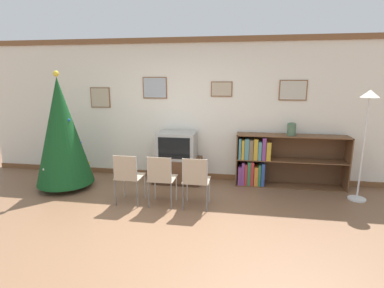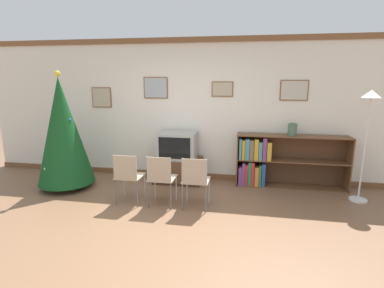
{
  "view_description": "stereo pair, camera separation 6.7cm",
  "coord_description": "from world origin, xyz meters",
  "px_view_note": "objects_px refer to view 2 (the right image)",
  "views": [
    {
      "loc": [
        1.0,
        -3.38,
        1.98
      ],
      "look_at": [
        0.24,
        1.27,
        0.92
      ],
      "focal_mm": 28.0,
      "sensor_mm": 36.0,
      "label": 1
    },
    {
      "loc": [
        1.07,
        -3.37,
        1.98
      ],
      "look_at": [
        0.24,
        1.27,
        0.92
      ],
      "focal_mm": 28.0,
      "sensor_mm": 36.0,
      "label": 2
    }
  ],
  "objects_px": {
    "television": "(177,145)",
    "standing_lamp": "(369,117)",
    "folding_chair_left": "(128,175)",
    "folding_chair_center": "(161,177)",
    "bookshelf": "(270,161)",
    "vase": "(292,129)",
    "folding_chair_right": "(195,179)",
    "tv_console": "(178,170)",
    "christmas_tree": "(63,131)"
  },
  "relations": [
    {
      "from": "standing_lamp",
      "to": "folding_chair_right",
      "type": "bearing_deg",
      "value": -163.16
    },
    {
      "from": "christmas_tree",
      "to": "folding_chair_right",
      "type": "height_order",
      "value": "christmas_tree"
    },
    {
      "from": "folding_chair_right",
      "to": "vase",
      "type": "bearing_deg",
      "value": 38.86
    },
    {
      "from": "tv_console",
      "to": "folding_chair_right",
      "type": "height_order",
      "value": "folding_chair_right"
    },
    {
      "from": "christmas_tree",
      "to": "television",
      "type": "bearing_deg",
      "value": 18.17
    },
    {
      "from": "folding_chair_center",
      "to": "bookshelf",
      "type": "distance_m",
      "value": 2.13
    },
    {
      "from": "christmas_tree",
      "to": "tv_console",
      "type": "height_order",
      "value": "christmas_tree"
    },
    {
      "from": "bookshelf",
      "to": "vase",
      "type": "relative_size",
      "value": 8.73
    },
    {
      "from": "folding_chair_center",
      "to": "folding_chair_right",
      "type": "distance_m",
      "value": 0.54
    },
    {
      "from": "television",
      "to": "folding_chair_center",
      "type": "xyz_separation_m",
      "value": [
        0.0,
        -1.15,
        -0.25
      ]
    },
    {
      "from": "tv_console",
      "to": "bookshelf",
      "type": "relative_size",
      "value": 0.47
    },
    {
      "from": "television",
      "to": "standing_lamp",
      "type": "distance_m",
      "value": 3.21
    },
    {
      "from": "folding_chair_right",
      "to": "standing_lamp",
      "type": "height_order",
      "value": "standing_lamp"
    },
    {
      "from": "folding_chair_center",
      "to": "vase",
      "type": "xyz_separation_m",
      "value": [
        2.07,
        1.24,
        0.61
      ]
    },
    {
      "from": "tv_console",
      "to": "folding_chair_center",
      "type": "xyz_separation_m",
      "value": [
        -0.0,
        -1.15,
        0.24
      ]
    },
    {
      "from": "folding_chair_center",
      "to": "television",
      "type": "bearing_deg",
      "value": 90.0
    },
    {
      "from": "television",
      "to": "vase",
      "type": "relative_size",
      "value": 3.18
    },
    {
      "from": "tv_console",
      "to": "christmas_tree",
      "type": "bearing_deg",
      "value": -161.76
    },
    {
      "from": "folding_chair_left",
      "to": "television",
      "type": "bearing_deg",
      "value": 64.91
    },
    {
      "from": "standing_lamp",
      "to": "bookshelf",
      "type": "bearing_deg",
      "value": 161.31
    },
    {
      "from": "christmas_tree",
      "to": "folding_chair_left",
      "type": "height_order",
      "value": "christmas_tree"
    },
    {
      "from": "folding_chair_left",
      "to": "christmas_tree",
      "type": "bearing_deg",
      "value": 159.83
    },
    {
      "from": "folding_chair_right",
      "to": "folding_chair_left",
      "type": "bearing_deg",
      "value": 180.0
    },
    {
      "from": "folding_chair_left",
      "to": "folding_chair_center",
      "type": "distance_m",
      "value": 0.54
    },
    {
      "from": "tv_console",
      "to": "folding_chair_left",
      "type": "relative_size",
      "value": 1.12
    },
    {
      "from": "folding_chair_center",
      "to": "folding_chair_right",
      "type": "relative_size",
      "value": 1.0
    },
    {
      "from": "christmas_tree",
      "to": "folding_chair_right",
      "type": "relative_size",
      "value": 2.55
    },
    {
      "from": "television",
      "to": "bookshelf",
      "type": "xyz_separation_m",
      "value": [
        1.73,
        0.1,
        -0.26
      ]
    },
    {
      "from": "folding_chair_right",
      "to": "vase",
      "type": "relative_size",
      "value": 3.64
    },
    {
      "from": "bookshelf",
      "to": "standing_lamp",
      "type": "xyz_separation_m",
      "value": [
        1.39,
        -0.47,
        0.91
      ]
    },
    {
      "from": "tv_console",
      "to": "television",
      "type": "xyz_separation_m",
      "value": [
        -0.0,
        -0.0,
        0.49
      ]
    },
    {
      "from": "folding_chair_center",
      "to": "tv_console",
      "type": "bearing_deg",
      "value": 90.0
    },
    {
      "from": "folding_chair_center",
      "to": "folding_chair_right",
      "type": "xyz_separation_m",
      "value": [
        0.54,
        0.0,
        0.0
      ]
    },
    {
      "from": "television",
      "to": "folding_chair_center",
      "type": "relative_size",
      "value": 0.87
    },
    {
      "from": "television",
      "to": "folding_chair_right",
      "type": "relative_size",
      "value": 0.87
    },
    {
      "from": "folding_chair_right",
      "to": "folding_chair_center",
      "type": "bearing_deg",
      "value": 180.0
    },
    {
      "from": "tv_console",
      "to": "folding_chair_left",
      "type": "height_order",
      "value": "folding_chair_left"
    },
    {
      "from": "folding_chair_right",
      "to": "vase",
      "type": "xyz_separation_m",
      "value": [
        1.54,
        1.24,
        0.61
      ]
    },
    {
      "from": "bookshelf",
      "to": "television",
      "type": "bearing_deg",
      "value": -176.62
    },
    {
      "from": "tv_console",
      "to": "television",
      "type": "relative_size",
      "value": 1.28
    },
    {
      "from": "folding_chair_right",
      "to": "standing_lamp",
      "type": "relative_size",
      "value": 0.46
    },
    {
      "from": "vase",
      "to": "television",
      "type": "bearing_deg",
      "value": -177.56
    },
    {
      "from": "television",
      "to": "vase",
      "type": "bearing_deg",
      "value": 2.44
    },
    {
      "from": "tv_console",
      "to": "folding_chair_left",
      "type": "xyz_separation_m",
      "value": [
        -0.54,
        -1.15,
        0.24
      ]
    },
    {
      "from": "tv_console",
      "to": "standing_lamp",
      "type": "bearing_deg",
      "value": -6.78
    },
    {
      "from": "folding_chair_right",
      "to": "standing_lamp",
      "type": "xyz_separation_m",
      "value": [
        2.58,
        0.78,
        0.9
      ]
    },
    {
      "from": "television",
      "to": "folding_chair_left",
      "type": "xyz_separation_m",
      "value": [
        -0.54,
        -1.15,
        -0.25
      ]
    },
    {
      "from": "christmas_tree",
      "to": "television",
      "type": "xyz_separation_m",
      "value": [
        1.93,
        0.64,
        -0.32
      ]
    },
    {
      "from": "folding_chair_center",
      "to": "bookshelf",
      "type": "xyz_separation_m",
      "value": [
        1.73,
        1.25,
        -0.01
      ]
    },
    {
      "from": "folding_chair_left",
      "to": "vase",
      "type": "relative_size",
      "value": 3.64
    }
  ]
}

